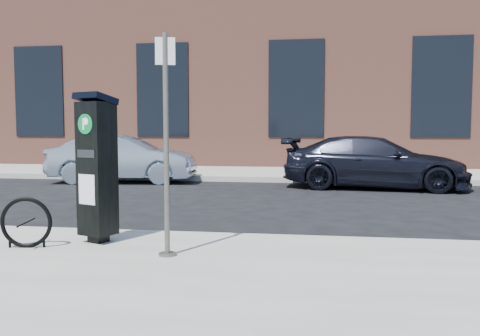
% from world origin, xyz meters
% --- Properties ---
extents(ground, '(120.00, 120.00, 0.00)m').
position_xyz_m(ground, '(0.00, 0.00, 0.00)').
color(ground, black).
rests_on(ground, ground).
extents(sidewalk_far, '(60.00, 12.00, 0.15)m').
position_xyz_m(sidewalk_far, '(0.00, 14.00, 0.07)').
color(sidewalk_far, gray).
rests_on(sidewalk_far, ground).
extents(curb_near, '(60.00, 0.12, 0.16)m').
position_xyz_m(curb_near, '(0.00, -0.02, 0.07)').
color(curb_near, '#9E9B93').
rests_on(curb_near, ground).
extents(curb_far, '(60.00, 0.12, 0.16)m').
position_xyz_m(curb_far, '(0.00, 8.02, 0.07)').
color(curb_far, '#9E9B93').
rests_on(curb_far, ground).
extents(building, '(28.00, 10.05, 8.25)m').
position_xyz_m(building, '(-0.00, 17.00, 4.15)').
color(building, brown).
rests_on(building, ground).
extents(parking_kiosk, '(0.53, 0.50, 1.83)m').
position_xyz_m(parking_kiosk, '(-1.88, -0.72, 1.09)').
color(parking_kiosk, black).
rests_on(parking_kiosk, sidewalk_near).
extents(sign_pole, '(0.21, 0.19, 2.42)m').
position_xyz_m(sign_pole, '(-0.84, -1.25, 1.35)').
color(sign_pole, '#605955').
rests_on(sign_pole, sidewalk_near).
extents(bike_rack, '(0.60, 0.16, 0.60)m').
position_xyz_m(bike_rack, '(-2.58, -1.14, 0.44)').
color(bike_rack, black).
rests_on(bike_rack, sidewalk_near).
extents(car_silver, '(4.26, 1.90, 1.36)m').
position_xyz_m(car_silver, '(-4.76, 7.36, 0.68)').
color(car_silver, '#8595A9').
rests_on(car_silver, ground).
extents(car_dark, '(4.85, 2.35, 1.36)m').
position_xyz_m(car_dark, '(2.25, 6.97, 0.68)').
color(car_dark, black).
rests_on(car_dark, ground).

